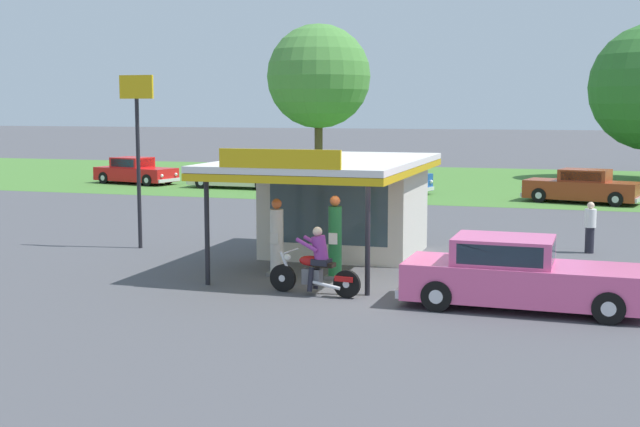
{
  "coord_description": "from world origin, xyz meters",
  "views": [
    {
      "loc": [
        4.89,
        -18.95,
        4.27
      ],
      "look_at": [
        -1.96,
        3.0,
        1.4
      ],
      "focal_mm": 47.81,
      "sensor_mm": 36.0,
      "label": 1
    }
  ],
  "objects_px": {
    "motorcycle_with_rider": "(316,267)",
    "bystander_standing_back_lot": "(590,226)",
    "gas_pump_nearside": "(277,241)",
    "parked_car_second_row_spare": "(582,187)",
    "gas_pump_offside": "(335,241)",
    "parked_car_back_row_far_right": "(378,179)",
    "featured_classic_sedan": "(520,276)",
    "roadside_pole_sign": "(137,132)",
    "parked_car_back_row_centre": "(135,172)",
    "parked_car_back_row_right": "(238,176)"
  },
  "relations": [
    {
      "from": "parked_car_back_row_centre",
      "to": "parked_car_second_row_spare",
      "type": "xyz_separation_m",
      "value": [
        24.08,
        -2.67,
        0.03
      ]
    },
    {
      "from": "motorcycle_with_rider",
      "to": "parked_car_back_row_right",
      "type": "distance_m",
      "value": 26.35
    },
    {
      "from": "gas_pump_offside",
      "to": "roadside_pole_sign",
      "type": "distance_m",
      "value": 7.99
    },
    {
      "from": "parked_car_back_row_centre",
      "to": "roadside_pole_sign",
      "type": "bearing_deg",
      "value": -60.14
    },
    {
      "from": "parked_car_back_row_centre",
      "to": "parked_car_second_row_spare",
      "type": "distance_m",
      "value": 24.23
    },
    {
      "from": "motorcycle_with_rider",
      "to": "roadside_pole_sign",
      "type": "bearing_deg",
      "value": 146.76
    },
    {
      "from": "featured_classic_sedan",
      "to": "roadside_pole_sign",
      "type": "height_order",
      "value": "roadside_pole_sign"
    },
    {
      "from": "parked_car_second_row_spare",
      "to": "motorcycle_with_rider",
      "type": "bearing_deg",
      "value": -104.76
    },
    {
      "from": "featured_classic_sedan",
      "to": "bystander_standing_back_lot",
      "type": "relative_size",
      "value": 3.49
    },
    {
      "from": "featured_classic_sedan",
      "to": "parked_car_back_row_centre",
      "type": "bearing_deg",
      "value": 133.43
    },
    {
      "from": "parked_car_back_row_right",
      "to": "bystander_standing_back_lot",
      "type": "distance_m",
      "value": 23.78
    },
    {
      "from": "bystander_standing_back_lot",
      "to": "roadside_pole_sign",
      "type": "distance_m",
      "value": 13.76
    },
    {
      "from": "parked_car_second_row_spare",
      "to": "roadside_pole_sign",
      "type": "xyz_separation_m",
      "value": [
        -12.81,
        -16.96,
        2.84
      ]
    },
    {
      "from": "parked_car_back_row_centre",
      "to": "roadside_pole_sign",
      "type": "distance_m",
      "value": 22.82
    },
    {
      "from": "parked_car_back_row_centre",
      "to": "parked_car_back_row_far_right",
      "type": "relative_size",
      "value": 0.94
    },
    {
      "from": "motorcycle_with_rider",
      "to": "bystander_standing_back_lot",
      "type": "distance_m",
      "value": 9.84
    },
    {
      "from": "gas_pump_nearside",
      "to": "featured_classic_sedan",
      "type": "xyz_separation_m",
      "value": [
        6.19,
        -1.79,
        -0.21
      ]
    },
    {
      "from": "gas_pump_nearside",
      "to": "bystander_standing_back_lot",
      "type": "height_order",
      "value": "gas_pump_nearside"
    },
    {
      "from": "motorcycle_with_rider",
      "to": "featured_classic_sedan",
      "type": "distance_m",
      "value": 4.56
    },
    {
      "from": "featured_classic_sedan",
      "to": "bystander_standing_back_lot",
      "type": "bearing_deg",
      "value": 79.44
    },
    {
      "from": "gas_pump_offside",
      "to": "roadside_pole_sign",
      "type": "xyz_separation_m",
      "value": [
        -7.03,
        2.81,
        2.57
      ]
    },
    {
      "from": "gas_pump_offside",
      "to": "parked_car_second_row_spare",
      "type": "height_order",
      "value": "gas_pump_offside"
    },
    {
      "from": "gas_pump_offside",
      "to": "parked_car_back_row_right",
      "type": "bearing_deg",
      "value": 118.34
    },
    {
      "from": "parked_car_back_row_right",
      "to": "roadside_pole_sign",
      "type": "relative_size",
      "value": 1.01
    },
    {
      "from": "gas_pump_offside",
      "to": "parked_car_second_row_spare",
      "type": "xyz_separation_m",
      "value": [
        5.78,
        19.78,
        -0.27
      ]
    },
    {
      "from": "parked_car_second_row_spare",
      "to": "gas_pump_offside",
      "type": "bearing_deg",
      "value": -106.3
    },
    {
      "from": "gas_pump_offside",
      "to": "parked_car_back_row_far_right",
      "type": "xyz_separation_m",
      "value": [
        -4.0,
        21.45,
        -0.26
      ]
    },
    {
      "from": "featured_classic_sedan",
      "to": "bystander_standing_back_lot",
      "type": "xyz_separation_m",
      "value": [
        1.44,
        7.74,
        0.1
      ]
    },
    {
      "from": "gas_pump_offside",
      "to": "parked_car_second_row_spare",
      "type": "distance_m",
      "value": 20.61
    },
    {
      "from": "motorcycle_with_rider",
      "to": "bystander_standing_back_lot",
      "type": "height_order",
      "value": "motorcycle_with_rider"
    },
    {
      "from": "gas_pump_nearside",
      "to": "featured_classic_sedan",
      "type": "distance_m",
      "value": 6.44
    },
    {
      "from": "gas_pump_offside",
      "to": "roadside_pole_sign",
      "type": "relative_size",
      "value": 0.4
    },
    {
      "from": "parked_car_back_row_centre",
      "to": "parked_car_second_row_spare",
      "type": "height_order",
      "value": "parked_car_second_row_spare"
    },
    {
      "from": "gas_pump_nearside",
      "to": "bystander_standing_back_lot",
      "type": "relative_size",
      "value": 1.31
    },
    {
      "from": "gas_pump_nearside",
      "to": "motorcycle_with_rider",
      "type": "distance_m",
      "value": 2.48
    },
    {
      "from": "motorcycle_with_rider",
      "to": "parked_car_back_row_centre",
      "type": "bearing_deg",
      "value": 127.12
    },
    {
      "from": "gas_pump_offside",
      "to": "parked_car_back_row_centre",
      "type": "xyz_separation_m",
      "value": [
        -18.3,
        22.44,
        -0.29
      ]
    },
    {
      "from": "gas_pump_nearside",
      "to": "parked_car_second_row_spare",
      "type": "relative_size",
      "value": 0.37
    },
    {
      "from": "gas_pump_offside",
      "to": "parked_car_back_row_far_right",
      "type": "relative_size",
      "value": 0.38
    },
    {
      "from": "gas_pump_offside",
      "to": "motorcycle_with_rider",
      "type": "bearing_deg",
      "value": -87.37
    },
    {
      "from": "gas_pump_offside",
      "to": "featured_classic_sedan",
      "type": "relative_size",
      "value": 0.4
    },
    {
      "from": "parked_car_back_row_centre",
      "to": "gas_pump_nearside",
      "type": "bearing_deg",
      "value": -53.26
    },
    {
      "from": "motorcycle_with_rider",
      "to": "featured_classic_sedan",
      "type": "height_order",
      "value": "motorcycle_with_rider"
    },
    {
      "from": "gas_pump_offside",
      "to": "bystander_standing_back_lot",
      "type": "relative_size",
      "value": 1.39
    },
    {
      "from": "parked_car_second_row_spare",
      "to": "parked_car_back_row_right",
      "type": "bearing_deg",
      "value": 173.68
    },
    {
      "from": "featured_classic_sedan",
      "to": "gas_pump_offside",
      "type": "bearing_deg",
      "value": 158.92
    },
    {
      "from": "gas_pump_offside",
      "to": "bystander_standing_back_lot",
      "type": "distance_m",
      "value": 8.52
    },
    {
      "from": "parked_car_back_row_centre",
      "to": "parked_car_back_row_far_right",
      "type": "bearing_deg",
      "value": -3.97
    },
    {
      "from": "parked_car_back_row_right",
      "to": "bystander_standing_back_lot",
      "type": "bearing_deg",
      "value": -41.53
    },
    {
      "from": "parked_car_back_row_far_right",
      "to": "featured_classic_sedan",
      "type": "bearing_deg",
      "value": -69.59
    }
  ]
}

